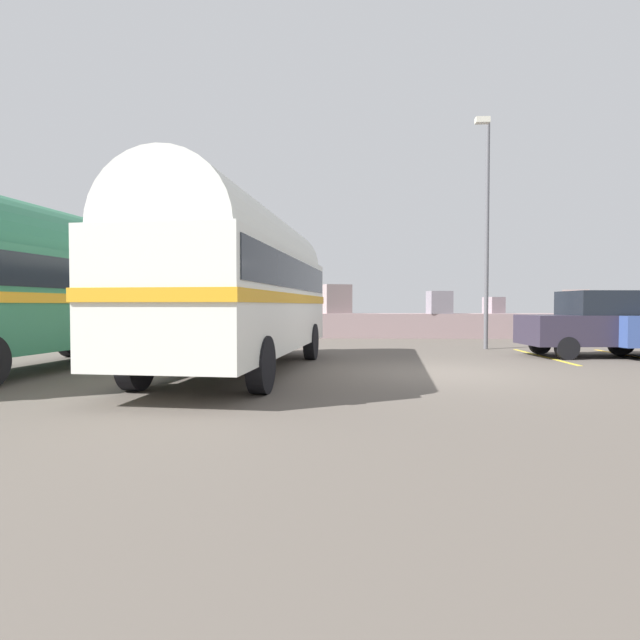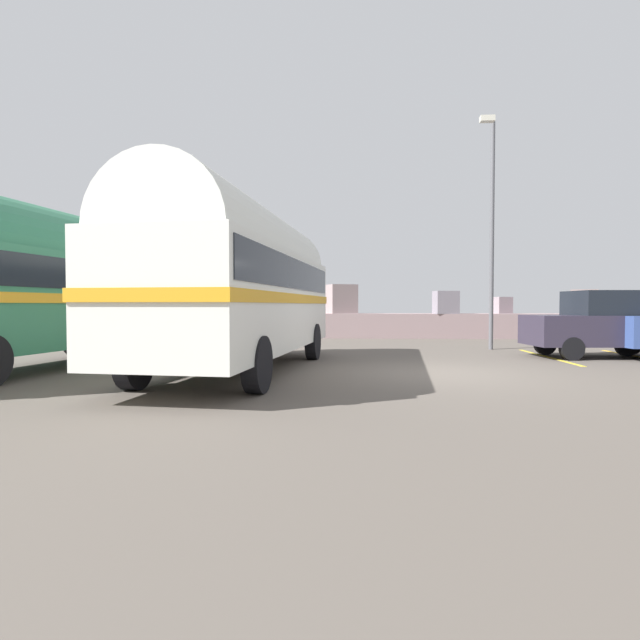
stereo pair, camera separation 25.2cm
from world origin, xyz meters
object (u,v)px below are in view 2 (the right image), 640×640
Objects in this scene: second_coach at (41,281)px; lamp_post at (491,224)px; vintage_coach at (243,279)px; parked_car_nearest at (606,323)px.

second_coach is 13.13m from lamp_post.
vintage_coach and second_coach have the same top height.
second_coach is 1.19× the size of lamp_post.
second_coach reaches higher than parked_car_nearest.
lamp_post reaches higher than second_coach.
second_coach is (-4.75, 0.23, 0.00)m from vintage_coach.
lamp_post is at bearing 33.44° from second_coach.
second_coach is 14.66m from parked_car_nearest.
lamp_post is at bearing 44.27° from parked_car_nearest.
vintage_coach is at bearing 106.31° from parked_car_nearest.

